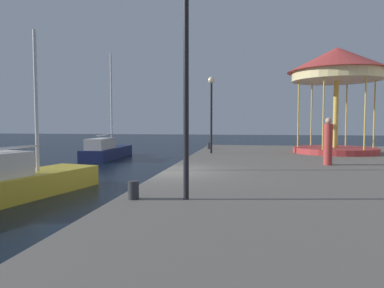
{
  "coord_description": "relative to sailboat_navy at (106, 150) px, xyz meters",
  "views": [
    {
      "loc": [
        2.9,
        -11.96,
        2.48
      ],
      "look_at": [
        0.18,
        5.21,
        1.42
      ],
      "focal_mm": 33.23,
      "sensor_mm": 36.0,
      "label": 1
    }
  ],
  "objects": [
    {
      "name": "person_far_corner",
      "position": [
        12.71,
        -8.33,
        1.11
      ],
      "size": [
        0.34,
        0.34,
        1.87
      ],
      "color": "#B23833",
      "rests_on": "quay_dock"
    },
    {
      "name": "bollard_north",
      "position": [
        7.13,
        -0.63,
        0.43
      ],
      "size": [
        0.24,
        0.24,
        0.4
      ],
      "primitive_type": "cylinder",
      "color": "#2D2D33",
      "rests_on": "quay_dock"
    },
    {
      "name": "carousel",
      "position": [
        14.33,
        -2.46,
        4.58
      ],
      "size": [
        5.27,
        5.27,
        5.76
      ],
      "color": "#B23333",
      "rests_on": "quay_dock"
    },
    {
      "name": "sailboat_navy",
      "position": [
        0.0,
        0.0,
        0.0
      ],
      "size": [
        1.87,
        6.21,
        7.34
      ],
      "color": "#19214C",
      "rests_on": "ground"
    },
    {
      "name": "bollard_south",
      "position": [
        7.1,
        -15.59,
        0.43
      ],
      "size": [
        0.24,
        0.24,
        0.4
      ],
      "primitive_type": "cylinder",
      "color": "#2D2D33",
      "rests_on": "quay_dock"
    },
    {
      "name": "lamp_post_mid_promenade",
      "position": [
        7.59,
        -3.74,
        3.08
      ],
      "size": [
        0.36,
        0.36,
        4.15
      ],
      "color": "black",
      "rests_on": "quay_dock"
    },
    {
      "name": "lamp_post_near_edge",
      "position": [
        8.25,
        -15.43,
        3.43
      ],
      "size": [
        0.36,
        0.36,
        4.74
      ],
      "color": "black",
      "rests_on": "quay_dock"
    },
    {
      "name": "sailboat_yellow",
      "position": [
        1.94,
        -13.1,
        0.02
      ],
      "size": [
        3.32,
        7.31,
        5.67
      ],
      "color": "gold",
      "rests_on": "ground"
    },
    {
      "name": "quay_dock",
      "position": [
        13.48,
        -11.05,
        -0.17
      ],
      "size": [
        13.6,
        29.21,
        0.8
      ],
      "primitive_type": "cube",
      "color": "slate",
      "rests_on": "ground"
    },
    {
      "name": "ground_plane",
      "position": [
        6.68,
        -11.05,
        -0.57
      ],
      "size": [
        120.0,
        120.0,
        0.0
      ],
      "primitive_type": "plane",
      "color": "black"
    }
  ]
}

